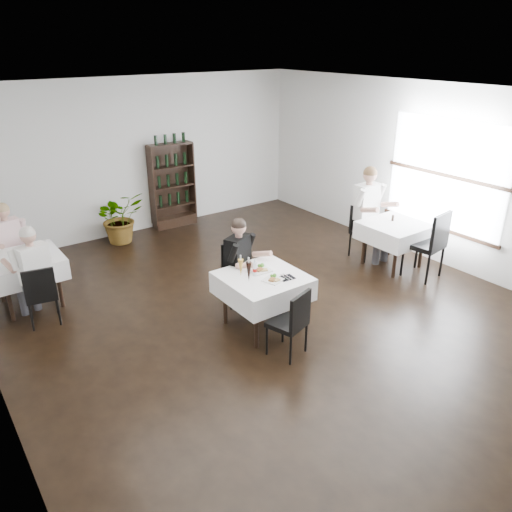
{
  "coord_description": "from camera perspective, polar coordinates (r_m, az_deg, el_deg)",
  "views": [
    {
      "loc": [
        -3.82,
        -4.72,
        3.64
      ],
      "look_at": [
        -0.26,
        0.2,
        0.97
      ],
      "focal_mm": 35.0,
      "sensor_mm": 36.0,
      "label": 1
    }
  ],
  "objects": [
    {
      "name": "left_chair_far",
      "position": [
        8.49,
        -26.05,
        -0.32
      ],
      "size": [
        0.52,
        0.52,
        0.93
      ],
      "color": "black",
      "rests_on": "ground"
    },
    {
      "name": "plate_near",
      "position": [
        6.42,
        1.99,
        -2.68
      ],
      "size": [
        0.29,
        0.29,
        0.07
      ],
      "color": "white",
      "rests_on": "main_table"
    },
    {
      "name": "diner_right_far",
      "position": [
        8.93,
        12.97,
        5.57
      ],
      "size": [
        0.62,
        0.61,
        1.64
      ],
      "color": "#3C3C43",
      "rests_on": "ground"
    },
    {
      "name": "right_table",
      "position": [
        8.76,
        15.53,
        2.67
      ],
      "size": [
        0.98,
        0.98,
        0.77
      ],
      "color": "black",
      "rests_on": "ground"
    },
    {
      "name": "right_chair_near",
      "position": [
        8.46,
        19.32,
        1.66
      ],
      "size": [
        0.59,
        0.59,
        1.14
      ],
      "color": "black",
      "rests_on": "ground"
    },
    {
      "name": "main_chair_far",
      "position": [
        7.35,
        -2.21,
        -1.54
      ],
      "size": [
        0.5,
        0.5,
        0.88
      ],
      "color": "black",
      "rests_on": "ground"
    },
    {
      "name": "plate_far",
      "position": [
        6.69,
        0.54,
        -1.52
      ],
      "size": [
        0.27,
        0.27,
        0.08
      ],
      "color": "white",
      "rests_on": "main_table"
    },
    {
      "name": "pilsner_dark",
      "position": [
        6.34,
        -0.83,
        -1.79
      ],
      "size": [
        0.08,
        0.08,
        0.33
      ],
      "color": "black",
      "rests_on": "main_table"
    },
    {
      "name": "coke_bottle",
      "position": [
        6.51,
        -0.13,
        -1.5
      ],
      "size": [
        0.06,
        0.06,
        0.23
      ],
      "color": "silver",
      "rests_on": "main_table"
    },
    {
      "name": "window_right",
      "position": [
        8.95,
        20.84,
        8.35
      ],
      "size": [
        0.06,
        2.3,
        1.85
      ],
      "color": "white",
      "rests_on": "room_shell"
    },
    {
      "name": "room_shell",
      "position": [
        6.44,
        2.95,
        4.28
      ],
      "size": [
        9.0,
        9.0,
        9.0
      ],
      "color": "black",
      "rests_on": "ground"
    },
    {
      "name": "main_table",
      "position": [
        6.62,
        0.76,
        -3.42
      ],
      "size": [
        1.03,
        1.03,
        0.77
      ],
      "color": "black",
      "rests_on": "ground"
    },
    {
      "name": "left_chair_near",
      "position": [
        7.31,
        -23.37,
        -3.81
      ],
      "size": [
        0.46,
        0.47,
        0.88
      ],
      "color": "black",
      "rests_on": "ground"
    },
    {
      "name": "pepper_mill",
      "position": [
        8.82,
        15.37,
        4.22
      ],
      "size": [
        0.05,
        0.05,
        0.1
      ],
      "primitive_type": "cylinder",
      "rotation": [
        0.0,
        0.0,
        -0.27
      ],
      "color": "black",
      "rests_on": "right_table"
    },
    {
      "name": "potted_tree",
      "position": [
        9.88,
        -15.3,
        4.29
      ],
      "size": [
        0.94,
        0.83,
        0.99
      ],
      "primitive_type": "imported",
      "rotation": [
        0.0,
        0.0,
        0.07
      ],
      "color": "#22541C",
      "rests_on": "ground"
    },
    {
      "name": "napkin_cutlery",
      "position": [
        6.49,
        3.52,
        -2.48
      ],
      "size": [
        0.21,
        0.22,
        0.02
      ],
      "color": "black",
      "rests_on": "main_table"
    },
    {
      "name": "diner_left_near",
      "position": [
        7.38,
        -24.28,
        -1.04
      ],
      "size": [
        0.58,
        0.61,
        1.4
      ],
      "color": "#3C3C43",
      "rests_on": "ground"
    },
    {
      "name": "left_table",
      "position": [
        7.91,
        -24.85,
        -1.05
      ],
      "size": [
        0.98,
        0.98,
        0.77
      ],
      "color": "black",
      "rests_on": "ground"
    },
    {
      "name": "diner_left_far",
      "position": [
        8.41,
        -26.27,
        1.54
      ],
      "size": [
        0.57,
        0.59,
        1.4
      ],
      "color": "#3C3C43",
      "rests_on": "ground"
    },
    {
      "name": "right_chair_far",
      "position": [
        9.09,
        12.15,
        3.25
      ],
      "size": [
        0.44,
        0.44,
        0.95
      ],
      "color": "black",
      "rests_on": "ground"
    },
    {
      "name": "wine_shelf",
      "position": [
        10.44,
        -9.51,
        7.87
      ],
      "size": [
        0.9,
        0.28,
        1.75
      ],
      "color": "black",
      "rests_on": "ground"
    },
    {
      "name": "main_chair_near",
      "position": [
        6.1,
        4.16,
        -7.27
      ],
      "size": [
        0.51,
        0.51,
        0.89
      ],
      "color": "black",
      "rests_on": "ground"
    },
    {
      "name": "pilsner_lager",
      "position": [
        6.48,
        -1.75,
        -1.34
      ],
      "size": [
        0.07,
        0.07,
        0.3
      ],
      "color": "#B7882F",
      "rests_on": "main_table"
    },
    {
      "name": "diner_main",
      "position": [
        6.92,
        -1.47,
        -0.35
      ],
      "size": [
        0.63,
        0.66,
        1.41
      ],
      "color": "#3C3C43",
      "rests_on": "ground"
    }
  ]
}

